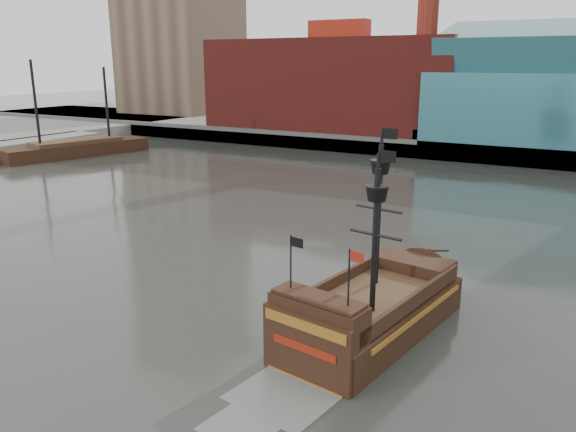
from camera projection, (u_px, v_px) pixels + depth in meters
The scene contains 5 objects.
ground at pixel (124, 364), 25.74m from camera, with size 400.00×400.00×0.00m, color #282A25.
promenade_far at pixel (491, 132), 102.92m from camera, with size 220.00×60.00×2.00m, color slate.
seawall at pixel (453, 152), 78.01m from camera, with size 220.00×1.00×2.60m, color #4C4C49.
pirate_ship at pixel (371, 316), 28.33m from camera, with size 6.67×15.22×11.01m.
docked_vessel at pixel (77, 150), 82.41m from camera, with size 10.03×21.62×14.35m.
Camera 1 is at (17.79, -16.42, 13.39)m, focal length 35.00 mm.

